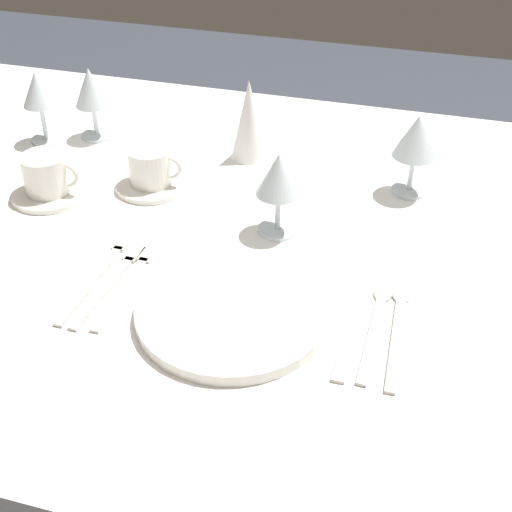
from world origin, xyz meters
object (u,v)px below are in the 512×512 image
(fork_salad, at_px, (99,273))
(wine_glass_centre, at_px, (91,90))
(dinner_plate, at_px, (232,311))
(fork_outer, at_px, (128,282))
(wine_glass_left, at_px, (279,178))
(spoon_soup, at_px, (377,319))
(napkin_folded, at_px, (249,119))
(coffee_cup_left, at_px, (151,166))
(dinner_knife, at_px, (351,330))
(wine_glass_right, at_px, (38,93))
(wine_glass_far, at_px, (416,139))
(fork_inner, at_px, (112,281))
(spoon_dessert, at_px, (398,322))
(coffee_cup_far, at_px, (47,173))

(fork_salad, xyz_separation_m, wine_glass_centre, (-0.21, 0.42, 0.10))
(dinner_plate, height_order, wine_glass_centre, wine_glass_centre)
(fork_outer, relative_size, wine_glass_left, 1.45)
(spoon_soup, bearing_deg, napkin_folded, 126.65)
(napkin_folded, bearing_deg, wine_glass_left, -63.49)
(coffee_cup_left, height_order, wine_glass_centre, wine_glass_centre)
(dinner_plate, xyz_separation_m, dinner_knife, (0.16, 0.01, -0.01))
(wine_glass_right, height_order, wine_glass_far, wine_glass_far)
(fork_outer, distance_m, fork_inner, 0.03)
(fork_outer, height_order, wine_glass_left, wine_glass_left)
(dinner_knife, height_order, spoon_soup, spoon_soup)
(napkin_folded, bearing_deg, fork_outer, -98.29)
(fork_inner, distance_m, wine_glass_centre, 0.50)
(wine_glass_far, bearing_deg, spoon_dessert, -86.21)
(wine_glass_centre, bearing_deg, napkin_folded, 0.32)
(coffee_cup_far, bearing_deg, wine_glass_far, 16.89)
(dinner_knife, height_order, napkin_folded, napkin_folded)
(fork_salad, relative_size, spoon_soup, 1.08)
(spoon_dessert, bearing_deg, fork_salad, -178.48)
(wine_glass_right, relative_size, wine_glass_far, 0.98)
(fork_inner, height_order, coffee_cup_left, coffee_cup_left)
(fork_outer, bearing_deg, wine_glass_right, 132.33)
(spoon_soup, distance_m, spoon_dessert, 0.03)
(coffee_cup_far, relative_size, wine_glass_left, 0.73)
(napkin_folded, bearing_deg, wine_glass_right, -173.59)
(dinner_plate, xyz_separation_m, wine_glass_centre, (-0.43, 0.45, 0.09))
(dinner_plate, bearing_deg, wine_glass_centre, 133.44)
(dinner_knife, xyz_separation_m, wine_glass_left, (-0.16, 0.21, 0.10))
(spoon_dessert, height_order, wine_glass_centre, wine_glass_centre)
(fork_inner, xyz_separation_m, wine_glass_centre, (-0.23, 0.43, 0.10))
(wine_glass_far, bearing_deg, fork_outer, -134.47)
(coffee_cup_left, relative_size, coffee_cup_far, 0.96)
(wine_glass_left, bearing_deg, fork_salad, -140.76)
(napkin_folded, bearing_deg, dinner_knife, -58.23)
(coffee_cup_left, height_order, napkin_folded, napkin_folded)
(wine_glass_right, bearing_deg, fork_salad, -51.63)
(coffee_cup_left, relative_size, wine_glass_centre, 0.69)
(dinner_plate, relative_size, wine_glass_centre, 1.87)
(fork_inner, height_order, wine_glass_far, wine_glass_far)
(coffee_cup_left, xyz_separation_m, napkin_folded, (0.14, 0.16, 0.04))
(wine_glass_right, height_order, napkin_folded, napkin_folded)
(wine_glass_left, relative_size, wine_glass_right, 0.98)
(coffee_cup_far, height_order, wine_glass_left, wine_glass_left)
(dinner_plate, relative_size, coffee_cup_far, 2.62)
(coffee_cup_far, relative_size, wine_glass_centre, 0.72)
(fork_outer, height_order, napkin_folded, napkin_folded)
(spoon_soup, xyz_separation_m, napkin_folded, (-0.30, 0.41, 0.08))
(dinner_plate, height_order, wine_glass_right, wine_glass_right)
(dinner_plate, distance_m, fork_outer, 0.17)
(dinner_plate, height_order, fork_inner, dinner_plate)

